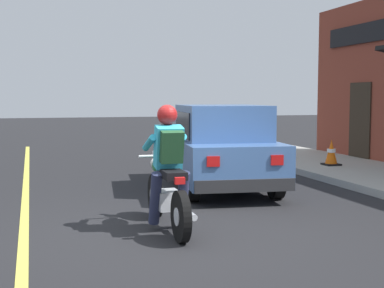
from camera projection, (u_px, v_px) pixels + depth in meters
ground_plane at (172, 233)px, 6.78m from camera, size 80.00×80.00×0.00m
sidewalk_curb at (379, 176)px, 11.15m from camera, size 2.60×22.00×0.14m
lane_stripe at (25, 198)px, 9.12m from camera, size 0.12×19.80×0.01m
motorcycle_with_rider at (167, 178)px, 6.91m from camera, size 0.56×2.02×1.62m
car_hatchback at (219, 148)px, 9.97m from camera, size 2.07×3.95×1.57m
traffic_cone at (331, 153)px, 12.40m from camera, size 0.36×0.36×0.60m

